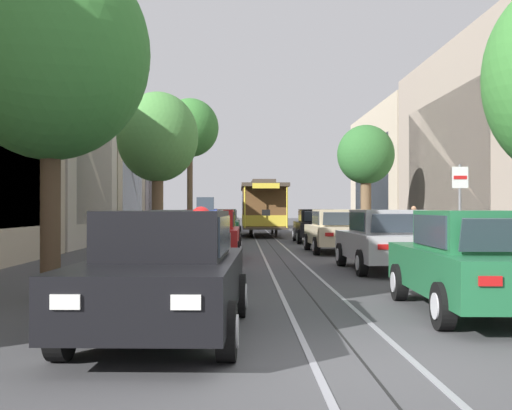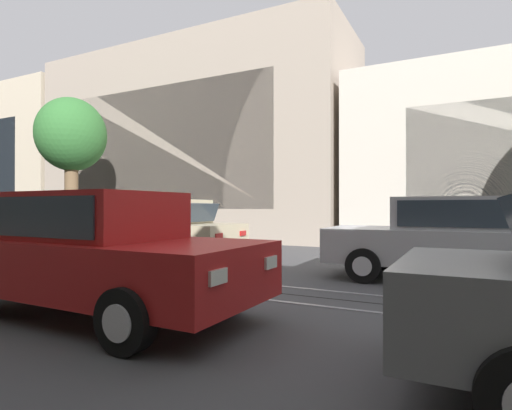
{
  "view_description": "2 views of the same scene",
  "coord_description": "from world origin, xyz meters",
  "px_view_note": "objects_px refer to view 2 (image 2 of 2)",
  "views": [
    {
      "loc": [
        -1.27,
        -6.2,
        1.61
      ],
      "look_at": [
        -0.68,
        18.94,
        1.76
      ],
      "focal_mm": 43.38,
      "sensor_mm": 36.0,
      "label": 1
    },
    {
      "loc": [
        -6.03,
        9.43,
        1.39
      ],
      "look_at": [
        1.65,
        13.37,
        1.44
      ],
      "focal_mm": 28.67,
      "sensor_mm": 36.0,
      "label": 2
    }
  ],
  "objects_px": {
    "parked_car_beige_mid_right": "(160,230)",
    "pedestrian_on_left_pavement": "(478,226)",
    "parked_car_silver_second_right": "(446,239)",
    "pedestrian_crossing_far": "(143,218)",
    "parked_car_black_fourth_right": "(3,225)",
    "street_tree_kerb_right_second": "(72,137)",
    "parked_car_red_mid_left": "(98,253)"
  },
  "relations": [
    {
      "from": "parked_car_black_fourth_right",
      "to": "street_tree_kerb_right_second",
      "type": "relative_size",
      "value": 0.79
    },
    {
      "from": "street_tree_kerb_right_second",
      "to": "pedestrian_on_left_pavement",
      "type": "distance_m",
      "value": 14.05
    },
    {
      "from": "pedestrian_crossing_far",
      "to": "parked_car_silver_second_right",
      "type": "bearing_deg",
      "value": -109.28
    },
    {
      "from": "parked_car_beige_mid_right",
      "to": "pedestrian_on_left_pavement",
      "type": "relative_size",
      "value": 2.69
    },
    {
      "from": "street_tree_kerb_right_second",
      "to": "pedestrian_on_left_pavement",
      "type": "relative_size",
      "value": 3.41
    },
    {
      "from": "parked_car_red_mid_left",
      "to": "parked_car_beige_mid_right",
      "type": "height_order",
      "value": "same"
    },
    {
      "from": "parked_car_beige_mid_right",
      "to": "street_tree_kerb_right_second",
      "type": "distance_m",
      "value": 7.55
    },
    {
      "from": "pedestrian_on_left_pavement",
      "to": "pedestrian_crossing_far",
      "type": "bearing_deg",
      "value": 87.22
    },
    {
      "from": "parked_car_silver_second_right",
      "to": "pedestrian_on_left_pavement",
      "type": "height_order",
      "value": "pedestrian_on_left_pavement"
    },
    {
      "from": "pedestrian_on_left_pavement",
      "to": "parked_car_beige_mid_right",
      "type": "bearing_deg",
      "value": 116.05
    },
    {
      "from": "street_tree_kerb_right_second",
      "to": "pedestrian_crossing_far",
      "type": "distance_m",
      "value": 4.05
    },
    {
      "from": "parked_car_red_mid_left",
      "to": "street_tree_kerb_right_second",
      "type": "relative_size",
      "value": 0.79
    },
    {
      "from": "pedestrian_on_left_pavement",
      "to": "street_tree_kerb_right_second",
      "type": "bearing_deg",
      "value": 94.81
    },
    {
      "from": "parked_car_black_fourth_right",
      "to": "parked_car_red_mid_left",
      "type": "bearing_deg",
      "value": -115.33
    },
    {
      "from": "parked_car_red_mid_left",
      "to": "parked_car_black_fourth_right",
      "type": "height_order",
      "value": "same"
    },
    {
      "from": "parked_car_beige_mid_right",
      "to": "pedestrian_on_left_pavement",
      "type": "distance_m",
      "value": 8.1
    },
    {
      "from": "parked_car_silver_second_right",
      "to": "pedestrian_crossing_far",
      "type": "height_order",
      "value": "pedestrian_crossing_far"
    },
    {
      "from": "parked_car_beige_mid_right",
      "to": "pedestrian_on_left_pavement",
      "type": "xyz_separation_m",
      "value": [
        3.56,
        -7.28,
        0.12
      ]
    },
    {
      "from": "street_tree_kerb_right_second",
      "to": "pedestrian_on_left_pavement",
      "type": "height_order",
      "value": "street_tree_kerb_right_second"
    },
    {
      "from": "parked_car_silver_second_right",
      "to": "pedestrian_crossing_far",
      "type": "bearing_deg",
      "value": 70.72
    },
    {
      "from": "parked_car_black_fourth_right",
      "to": "street_tree_kerb_right_second",
      "type": "distance_m",
      "value": 4.03
    },
    {
      "from": "street_tree_kerb_right_second",
      "to": "pedestrian_crossing_far",
      "type": "xyz_separation_m",
      "value": [
        1.71,
        -1.99,
        -3.08
      ]
    },
    {
      "from": "parked_car_beige_mid_right",
      "to": "pedestrian_on_left_pavement",
      "type": "height_order",
      "value": "pedestrian_on_left_pavement"
    },
    {
      "from": "parked_car_beige_mid_right",
      "to": "parked_car_silver_second_right",
      "type": "bearing_deg",
      "value": -87.82
    },
    {
      "from": "street_tree_kerb_right_second",
      "to": "parked_car_red_mid_left",
      "type": "bearing_deg",
      "value": -126.91
    },
    {
      "from": "parked_car_silver_second_right",
      "to": "parked_car_black_fourth_right",
      "type": "bearing_deg",
      "value": 90.75
    },
    {
      "from": "parked_car_black_fourth_right",
      "to": "pedestrian_crossing_far",
      "type": "bearing_deg",
      "value": -30.92
    },
    {
      "from": "parked_car_silver_second_right",
      "to": "pedestrian_crossing_far",
      "type": "relative_size",
      "value": 2.54
    },
    {
      "from": "parked_car_beige_mid_right",
      "to": "street_tree_kerb_right_second",
      "type": "xyz_separation_m",
      "value": [
        2.41,
        6.37,
        3.26
      ]
    },
    {
      "from": "parked_car_red_mid_left",
      "to": "pedestrian_on_left_pavement",
      "type": "relative_size",
      "value": 2.68
    },
    {
      "from": "parked_car_red_mid_left",
      "to": "pedestrian_crossing_far",
      "type": "relative_size",
      "value": 2.53
    },
    {
      "from": "parked_car_beige_mid_right",
      "to": "street_tree_kerb_right_second",
      "type": "bearing_deg",
      "value": 69.28
    }
  ]
}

